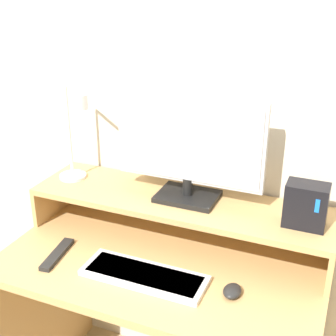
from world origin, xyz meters
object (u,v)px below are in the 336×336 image
(router_dock, at_px, (306,205))
(keyboard, at_px, (144,275))
(mouse, at_px, (232,291))
(remote_control, at_px, (57,254))
(desk_lamp, at_px, (75,136))
(monitor, at_px, (189,147))

(router_dock, bearing_deg, keyboard, -150.21)
(keyboard, bearing_deg, mouse, 5.67)
(mouse, bearing_deg, remote_control, -176.86)
(desk_lamp, relative_size, router_dock, 2.63)
(keyboard, bearing_deg, desk_lamp, 148.69)
(monitor, height_order, keyboard, monitor)
(monitor, bearing_deg, desk_lamp, -172.25)
(mouse, relative_size, remote_control, 0.39)
(router_dock, distance_m, remote_control, 0.87)
(desk_lamp, bearing_deg, router_dock, 1.62)
(desk_lamp, distance_m, mouse, 0.79)
(monitor, height_order, mouse, monitor)
(router_dock, height_order, remote_control, router_dock)
(desk_lamp, height_order, remote_control, desk_lamp)
(keyboard, distance_m, remote_control, 0.34)
(desk_lamp, bearing_deg, keyboard, -31.31)
(router_dock, bearing_deg, mouse, -125.63)
(desk_lamp, relative_size, remote_control, 1.97)
(remote_control, bearing_deg, keyboard, 0.96)
(keyboard, xyz_separation_m, mouse, (0.29, 0.03, 0.00))
(desk_lamp, distance_m, keyboard, 0.58)
(router_dock, bearing_deg, desk_lamp, -178.38)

